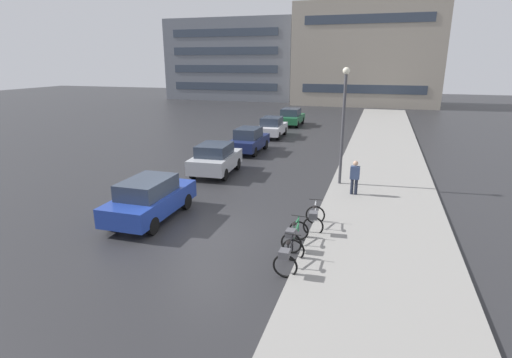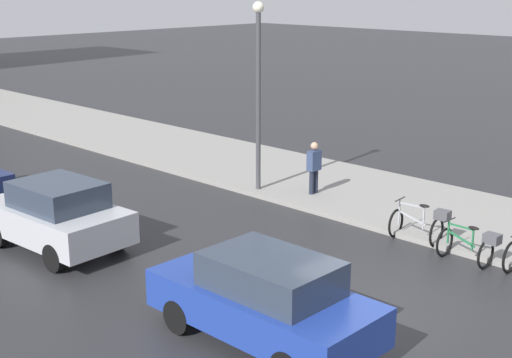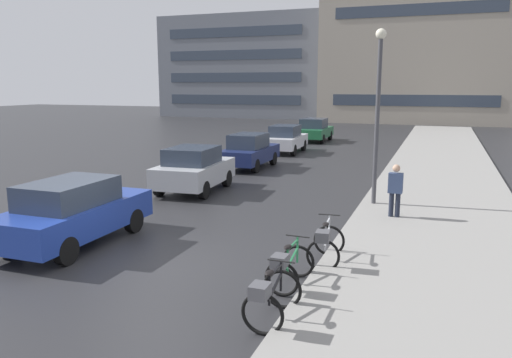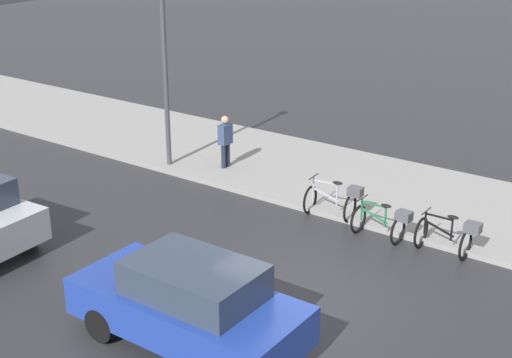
{
  "view_description": "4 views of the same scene",
  "coord_description": "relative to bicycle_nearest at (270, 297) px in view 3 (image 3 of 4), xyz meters",
  "views": [
    {
      "loc": [
        5.66,
        -11.87,
        5.88
      ],
      "look_at": [
        0.86,
        3.51,
        1.1
      ],
      "focal_mm": 28.0,
      "sensor_mm": 36.0,
      "label": 1
    },
    {
      "loc": [
        -10.78,
        -7.13,
        6.15
      ],
      "look_at": [
        0.46,
        3.78,
        1.8
      ],
      "focal_mm": 50.0,
      "sensor_mm": 36.0,
      "label": 2
    },
    {
      "loc": [
        5.92,
        -8.98,
        3.94
      ],
      "look_at": [
        1.88,
        1.88,
        1.73
      ],
      "focal_mm": 35.0,
      "sensor_mm": 36.0,
      "label": 3
    },
    {
      "loc": [
        -10.53,
        -6.56,
        7.23
      ],
      "look_at": [
        1.45,
        2.12,
        1.57
      ],
      "focal_mm": 50.0,
      "sensor_mm": 36.0,
      "label": 4
    }
  ],
  "objects": [
    {
      "name": "sidewalk_kerb",
      "position": [
        2.54,
        11.7,
        -0.42
      ],
      "size": [
        4.8,
        60.0,
        0.14
      ],
      "primitive_type": "cube",
      "color": "gray",
      "rests_on": "ground"
    },
    {
      "name": "pedestrian",
      "position": [
        1.33,
        7.31,
        0.45
      ],
      "size": [
        0.41,
        0.25,
        1.68
      ],
      "color": "#1E2333",
      "rests_on": "ground"
    },
    {
      "name": "car_white",
      "position": [
        -6.03,
        20.47,
        0.31
      ],
      "size": [
        1.91,
        4.0,
        1.6
      ],
      "color": "silver",
      "rests_on": "ground"
    },
    {
      "name": "car_blue",
      "position": [
        -5.97,
        2.37,
        0.33
      ],
      "size": [
        1.88,
        4.27,
        1.63
      ],
      "color": "navy",
      "rests_on": "ground"
    },
    {
      "name": "bicycle_nearest",
      "position": [
        0.0,
        0.0,
        0.0
      ],
      "size": [
        0.73,
        1.35,
        0.96
      ],
      "color": "black",
      "rests_on": "ground"
    },
    {
      "name": "building_facade_side",
      "position": [
        -20.73,
        51.23,
        5.5
      ],
      "size": [
        20.05,
        7.73,
        11.99
      ],
      "color": "slate",
      "rests_on": "ground"
    },
    {
      "name": "car_green",
      "position": [
        -5.89,
        26.78,
        0.3
      ],
      "size": [
        1.98,
        4.05,
        1.6
      ],
      "color": "#1E6038",
      "rests_on": "ground"
    },
    {
      "name": "car_silver",
      "position": [
        -6.08,
        9.03,
        0.35
      ],
      "size": [
        2.14,
        3.84,
        1.66
      ],
      "color": "#B2B5BA",
      "rests_on": "ground"
    },
    {
      "name": "bicycle_third",
      "position": [
        0.25,
        3.03,
        0.01
      ],
      "size": [
        0.83,
        1.44,
        1.02
      ],
      "color": "black",
      "rests_on": "ground"
    },
    {
      "name": "car_navy",
      "position": [
        -6.05,
        14.67,
        0.32
      ],
      "size": [
        1.76,
        4.03,
        1.64
      ],
      "color": "navy",
      "rests_on": "ground"
    },
    {
      "name": "bicycle_second",
      "position": [
        -0.15,
        1.51,
        -0.02
      ],
      "size": [
        0.73,
        1.37,
        0.92
      ],
      "color": "black",
      "rests_on": "ground"
    },
    {
      "name": "ground_plane",
      "position": [
        -3.46,
        1.7,
        -0.49
      ],
      "size": [
        140.0,
        140.0,
        0.0
      ],
      "primitive_type": "plane",
      "color": "#28282B"
    },
    {
      "name": "building_facade_main",
      "position": [
        -0.37,
        48.64,
        6.12
      ],
      "size": [
        19.02,
        9.32,
        13.22
      ],
      "color": "#9E9384",
      "rests_on": "ground"
    },
    {
      "name": "streetlamp",
      "position": [
        0.55,
        8.81,
        2.88
      ],
      "size": [
        0.33,
        0.33,
        5.61
      ],
      "color": "#424247",
      "rests_on": "ground"
    }
  ]
}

